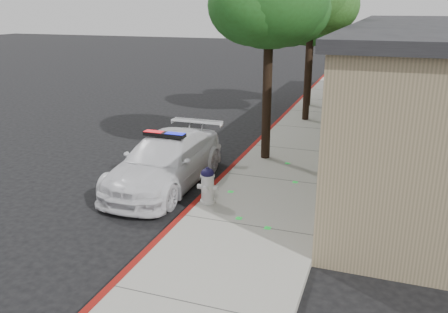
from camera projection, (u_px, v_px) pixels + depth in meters
ground at (180, 220)px, 10.75m from camera, size 120.00×120.00×0.00m
sidewalk at (277, 182)px, 12.91m from camera, size 3.20×60.00×0.15m
red_curb at (225, 175)px, 13.39m from camera, size 0.14×60.00×0.16m
police_car at (166, 161)px, 12.65m from camera, size 1.98×4.84×1.52m
fire_hydrant at (208, 185)px, 11.22m from camera, size 0.52×0.45×0.91m
street_tree_near at (270, 2)px, 13.28m from camera, size 3.44×3.52×6.29m
street_tree_mid at (313, 1)px, 18.21m from camera, size 3.62×3.33×6.35m
street_tree_far at (313, 24)px, 21.27m from camera, size 2.87×2.68×5.08m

